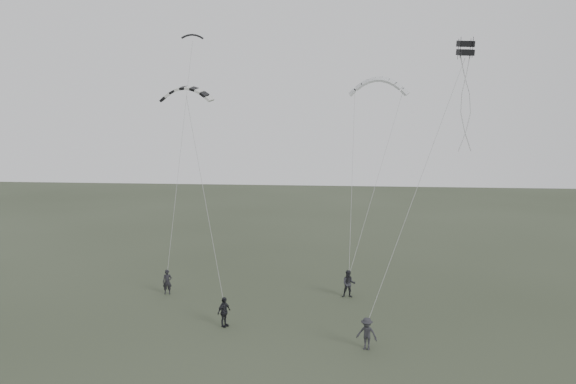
# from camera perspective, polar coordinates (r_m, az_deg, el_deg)

# --- Properties ---
(ground) EXTENTS (140.00, 140.00, 0.00)m
(ground) POSITION_cam_1_polar(r_m,az_deg,el_deg) (29.87, -3.52, -13.71)
(ground) COLOR #303826
(ground) RESTS_ON ground
(flyer_left) EXTENTS (0.63, 0.48, 1.54)m
(flyer_left) POSITION_cam_1_polar(r_m,az_deg,el_deg) (36.11, -12.16, -8.92)
(flyer_left) COLOR black
(flyer_left) RESTS_ON ground
(flyer_right) EXTENTS (0.86, 0.69, 1.68)m
(flyer_right) POSITION_cam_1_polar(r_m,az_deg,el_deg) (34.86, 6.20, -9.26)
(flyer_right) COLOR #232429
(flyer_right) RESTS_ON ground
(flyer_center) EXTENTS (0.78, 1.00, 1.58)m
(flyer_center) POSITION_cam_1_polar(r_m,az_deg,el_deg) (30.06, -6.52, -12.01)
(flyer_center) COLOR black
(flyer_center) RESTS_ON ground
(flyer_far) EXTENTS (1.12, 0.85, 1.53)m
(flyer_far) POSITION_cam_1_polar(r_m,az_deg,el_deg) (27.30, 8.01, -14.05)
(flyer_far) COLOR #26262A
(flyer_far) RESTS_ON ground
(kite_dark_small) EXTENTS (1.61, 0.97, 0.59)m
(kite_dark_small) POSITION_cam_1_polar(r_m,az_deg,el_deg) (40.97, -9.69, 15.46)
(kite_dark_small) COLOR black
(kite_dark_small) RESTS_ON flyer_left
(kite_pale_large) EXTENTS (4.56, 2.04, 2.00)m
(kite_pale_large) POSITION_cam_1_polar(r_m,az_deg,el_deg) (43.18, 9.19, 11.24)
(kite_pale_large) COLOR #B8BBBD
(kite_pale_large) RESTS_ON flyer_right
(kite_striped) EXTENTS (3.13, 1.05, 1.35)m
(kite_striped) POSITION_cam_1_polar(r_m,az_deg,el_deg) (33.84, -10.32, 10.37)
(kite_striped) COLOR black
(kite_striped) RESTS_ON flyer_center
(kite_box) EXTENTS (0.89, 0.97, 0.86)m
(kite_box) POSITION_cam_1_polar(r_m,az_deg,el_deg) (31.66, 17.58, 13.76)
(kite_box) COLOR black
(kite_box) RESTS_ON flyer_far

